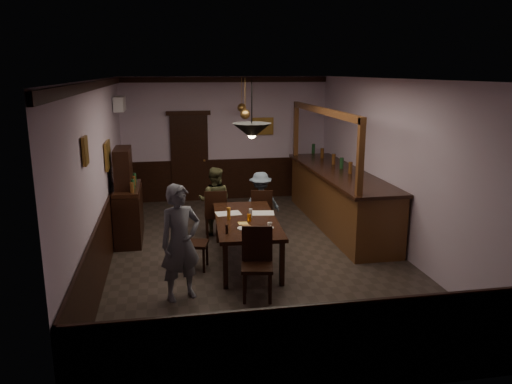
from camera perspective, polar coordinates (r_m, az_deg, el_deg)
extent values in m
cube|color=#2D2621|center=(8.81, -0.12, -7.15)|extent=(5.00, 8.00, 0.01)
cube|color=white|center=(8.23, -0.13, 12.80)|extent=(5.00, 8.00, 0.01)
cube|color=#C2A7C1|center=(12.29, -3.45, 6.07)|extent=(5.00, 0.01, 3.00)
cube|color=#C2A7C1|center=(4.65, 8.74, -7.03)|extent=(5.00, 0.01, 3.00)
cube|color=#C2A7C1|center=(8.33, -17.32, 1.78)|extent=(0.01, 8.00, 3.00)
cube|color=#C2A7C1|center=(9.16, 15.48, 2.95)|extent=(0.01, 8.00, 3.00)
cube|color=black|center=(8.25, -1.12, -3.29)|extent=(1.12, 2.25, 0.06)
cube|color=black|center=(7.38, -3.52, -8.49)|extent=(0.07, 0.07, 0.69)
cube|color=black|center=(7.48, 2.98, -8.18)|extent=(0.07, 0.07, 0.69)
cube|color=black|center=(9.30, -4.36, -3.76)|extent=(0.07, 0.07, 0.69)
cube|color=black|center=(9.38, 0.78, -3.57)|extent=(0.07, 0.07, 0.69)
cube|color=black|center=(9.59, -4.66, -2.62)|extent=(0.43, 0.43, 0.05)
cube|color=black|center=(9.34, -4.61, -1.38)|extent=(0.41, 0.05, 0.49)
cube|color=black|center=(9.83, -3.72, -3.61)|extent=(0.04, 0.04, 0.42)
cube|color=black|center=(9.81, -5.67, -3.68)|extent=(0.04, 0.04, 0.42)
cube|color=black|center=(9.51, -3.56, -4.20)|extent=(0.04, 0.04, 0.42)
cube|color=black|center=(9.49, -5.57, -4.28)|extent=(0.04, 0.04, 0.42)
cube|color=black|center=(9.67, 0.68, -2.48)|extent=(0.48, 0.48, 0.05)
cube|color=black|center=(9.42, 0.67, -1.26)|extent=(0.41, 0.12, 0.48)
cube|color=black|center=(9.89, 1.65, -3.48)|extent=(0.04, 0.04, 0.42)
cube|color=black|center=(9.90, -0.26, -3.47)|extent=(0.04, 0.04, 0.42)
cube|color=black|center=(9.58, 1.65, -4.06)|extent=(0.04, 0.04, 0.42)
cube|color=black|center=(9.58, -0.32, -4.05)|extent=(0.04, 0.04, 0.42)
cube|color=black|center=(7.03, 0.13, -8.60)|extent=(0.51, 0.51, 0.05)
cube|color=black|center=(7.11, 0.13, -5.91)|extent=(0.43, 0.12, 0.52)
cube|color=black|center=(6.96, -1.34, -10.99)|extent=(0.04, 0.04, 0.44)
cube|color=black|center=(6.96, 1.61, -10.99)|extent=(0.04, 0.04, 0.44)
cube|color=black|center=(7.28, -1.27, -9.84)|extent=(0.04, 0.04, 0.44)
cube|color=black|center=(7.29, 1.54, -9.84)|extent=(0.04, 0.04, 0.44)
cube|color=black|center=(8.11, -6.97, -5.90)|extent=(0.48, 0.48, 0.05)
cube|color=black|center=(8.06, -8.27, -4.15)|extent=(0.13, 0.39, 0.47)
cube|color=black|center=(8.01, -6.00, -7.81)|extent=(0.04, 0.04, 0.40)
cube|color=black|center=(8.31, -5.63, -7.00)|extent=(0.04, 0.04, 0.40)
cube|color=black|center=(8.07, -8.26, -7.72)|extent=(0.04, 0.04, 0.40)
cube|color=black|center=(8.36, -7.81, -6.92)|extent=(0.04, 0.04, 0.40)
imported|color=slate|center=(6.99, -8.63, -5.73)|extent=(0.71, 0.60, 1.65)
imported|color=#454529|center=(9.72, -4.74, -1.02)|extent=(0.76, 0.66, 1.33)
imported|color=slate|center=(9.81, 0.52, -1.19)|extent=(0.83, 0.53, 1.21)
cube|color=silver|center=(8.55, -3.19, -2.46)|extent=(0.44, 0.33, 0.01)
cube|color=silver|center=(8.55, 0.66, -2.43)|extent=(0.46, 0.36, 0.01)
cube|color=#F3C459|center=(8.01, -1.50, -3.58)|extent=(0.16, 0.16, 0.00)
cylinder|color=white|center=(7.77, 1.50, -4.09)|extent=(0.15, 0.15, 0.01)
imported|color=white|center=(7.77, 1.58, -3.76)|extent=(0.08, 0.08, 0.07)
cylinder|color=white|center=(7.73, -1.33, -4.17)|extent=(0.22, 0.22, 0.01)
torus|color=#C68C47|center=(7.74, -1.15, -3.93)|extent=(0.13, 0.13, 0.04)
torus|color=#C68C47|center=(7.71, -0.96, -4.02)|extent=(0.13, 0.13, 0.04)
cylinder|color=orange|center=(8.10, -0.79, -2.95)|extent=(0.07, 0.07, 0.12)
cylinder|color=#BF721E|center=(8.20, -3.14, -2.47)|extent=(0.06, 0.06, 0.20)
cylinder|color=silver|center=(8.29, -0.62, -2.45)|extent=(0.06, 0.06, 0.15)
cylinder|color=black|center=(7.50, -3.35, -4.27)|extent=(0.04, 0.04, 0.14)
cube|color=black|center=(9.70, -14.33, -2.62)|extent=(0.47, 1.33, 0.95)
cube|color=black|center=(9.57, -14.51, 0.38)|extent=(0.46, 1.28, 0.08)
cube|color=black|center=(9.50, -14.95, 2.60)|extent=(0.28, 0.85, 0.76)
cube|color=#542C16|center=(10.39, 9.46, -0.84)|extent=(0.91, 4.22, 1.11)
cube|color=black|center=(10.25, 9.48, 2.25)|extent=(1.01, 4.32, 0.06)
cube|color=#542C16|center=(9.96, 7.66, 9.17)|extent=(0.10, 4.12, 0.12)
cube|color=#542C16|center=(8.16, 11.85, 3.74)|extent=(0.10, 0.10, 1.31)
cube|color=#542C16|center=(11.94, 4.60, 7.08)|extent=(0.10, 0.10, 1.31)
cube|color=black|center=(12.24, -7.59, 3.81)|extent=(0.90, 0.06, 2.10)
cube|color=white|center=(11.06, -15.32, 9.71)|extent=(0.20, 0.85, 0.30)
cube|color=olive|center=(6.65, -18.93, 4.47)|extent=(0.04, 0.28, 0.36)
cube|color=olive|center=(9.07, -16.58, 4.06)|extent=(0.04, 0.62, 0.48)
cube|color=olive|center=(12.36, 0.73, 7.53)|extent=(0.55, 0.04, 0.42)
cylinder|color=black|center=(7.11, -0.49, 9.81)|extent=(0.02, 0.02, 0.70)
cone|color=black|center=(7.14, -0.48, 6.99)|extent=(0.56, 0.56, 0.22)
sphere|color=#FFD88C|center=(7.15, -0.48, 6.60)|extent=(0.12, 0.12, 0.12)
cylinder|color=#BF8C3F|center=(9.87, -1.26, 10.92)|extent=(0.02, 0.02, 0.70)
cone|color=#BF8C3F|center=(9.89, -1.25, 8.89)|extent=(0.20, 0.20, 0.22)
sphere|color=#FFD88C|center=(9.90, -1.25, 8.60)|extent=(0.12, 0.12, 0.12)
cylinder|color=#BF8C3F|center=(11.60, -1.64, 11.33)|extent=(0.02, 0.02, 0.70)
cone|color=#BF8C3F|center=(11.62, -1.63, 9.61)|extent=(0.20, 0.20, 0.22)
sphere|color=#FFD88C|center=(11.62, -1.63, 9.36)|extent=(0.12, 0.12, 0.12)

